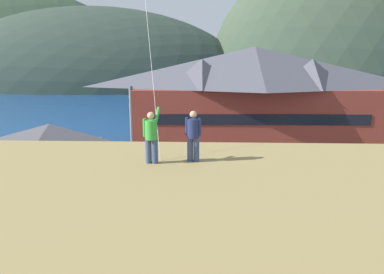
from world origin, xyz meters
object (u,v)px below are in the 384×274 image
(harbor_lodge, at_px, (254,93))
(parked_car_corner_spot, at_px, (329,203))
(storage_shed_waterside, at_px, (192,120))
(moored_boat_wharfside, at_px, (183,118))
(parked_car_mid_row_far, at_px, (202,174))
(parked_car_mid_row_near, at_px, (285,171))
(wharf_dock, at_px, (206,121))
(parked_car_back_row_left, at_px, (11,200))
(moored_boat_outer_mooring, at_px, (228,121))
(person_companion, at_px, (193,134))
(storage_shed_near_lot, at_px, (52,151))
(parking_light_pole, at_px, (131,122))
(person_kite_flyer, at_px, (151,135))

(harbor_lodge, relative_size, parked_car_corner_spot, 6.71)
(storage_shed_waterside, relative_size, moored_boat_wharfside, 0.69)
(moored_boat_wharfside, distance_m, parked_car_mid_row_far, 29.16)
(harbor_lodge, bearing_deg, parked_car_mid_row_near, -87.18)
(parked_car_mid_row_near, bearing_deg, wharf_dock, 102.85)
(parked_car_back_row_left, bearing_deg, moored_boat_outer_mooring, 64.32)
(wharf_dock, bearing_deg, person_companion, -90.59)
(storage_shed_waterside, distance_m, wharf_dock, 10.63)
(parked_car_mid_row_near, height_order, person_companion, person_companion)
(parked_car_mid_row_near, bearing_deg, moored_boat_outer_mooring, 96.37)
(storage_shed_near_lot, relative_size, storage_shed_waterside, 1.42)
(storage_shed_waterside, height_order, parked_car_mid_row_far, storage_shed_waterside)
(parked_car_back_row_left, bearing_deg, storage_shed_near_lot, 93.22)
(parked_car_mid_row_near, bearing_deg, storage_shed_near_lot, 178.60)
(parked_car_back_row_left, height_order, parking_light_pole, parking_light_pole)
(wharf_dock, bearing_deg, storage_shed_waterside, -99.41)
(person_kite_flyer, bearing_deg, parked_car_corner_spot, 43.37)
(parked_car_mid_row_near, relative_size, parked_car_mid_row_far, 0.99)
(parked_car_mid_row_near, xyz_separation_m, parked_car_corner_spot, (1.29, -6.17, 0.00))
(moored_boat_outer_mooring, distance_m, parked_car_back_row_left, 35.37)
(parking_light_pole, relative_size, person_companion, 4.17)
(parked_car_mid_row_far, bearing_deg, parked_car_corner_spot, -33.63)
(moored_boat_wharfside, relative_size, parked_car_back_row_left, 1.86)
(parked_car_mid_row_near, bearing_deg, parked_car_mid_row_far, -171.22)
(parked_car_corner_spot, xyz_separation_m, parked_car_mid_row_far, (-7.77, 5.17, 0.00))
(parked_car_mid_row_far, relative_size, person_kite_flyer, 2.34)
(moored_boat_outer_mooring, distance_m, parked_car_corner_spot, 31.87)
(moored_boat_wharfside, xyz_separation_m, parked_car_mid_row_near, (9.81, -27.96, 0.34))
(parked_car_mid_row_far, bearing_deg, storage_shed_waterside, 94.56)
(storage_shed_near_lot, relative_size, moored_boat_outer_mooring, 1.19)
(storage_shed_waterside, height_order, moored_boat_wharfside, storage_shed_waterside)
(moored_boat_outer_mooring, relative_size, parked_car_mid_row_near, 1.53)
(storage_shed_near_lot, xyz_separation_m, person_companion, (11.93, -15.12, 4.60))
(parked_car_back_row_left, bearing_deg, person_companion, -35.45)
(storage_shed_near_lot, xyz_separation_m, moored_boat_outer_mooring, (15.72, 24.97, -1.67))
(person_companion, bearing_deg, moored_boat_wharfside, 94.27)
(parked_car_mid_row_far, height_order, person_companion, person_companion)
(parking_light_pole, distance_m, person_companion, 19.26)
(storage_shed_near_lot, bearing_deg, storage_shed_waterside, 56.97)
(moored_boat_outer_mooring, height_order, parked_car_mid_row_far, moored_boat_outer_mooring)
(storage_shed_waterside, xyz_separation_m, person_kite_flyer, (-0.10, -31.79, 4.73))
(moored_boat_outer_mooring, bearing_deg, parked_car_corner_spot, -82.56)
(storage_shed_near_lot, bearing_deg, moored_boat_outer_mooring, 57.81)
(parked_car_mid_row_near, relative_size, parked_car_back_row_left, 1.00)
(parking_light_pole, bearing_deg, parked_car_corner_spot, -34.45)
(storage_shed_waterside, relative_size, moored_boat_outer_mooring, 0.83)
(harbor_lodge, height_order, parking_light_pole, harbor_lodge)
(wharf_dock, distance_m, parking_light_pole, 24.92)
(parked_car_mid_row_far, bearing_deg, harbor_lodge, 69.24)
(moored_boat_wharfside, height_order, person_kite_flyer, person_kite_flyer)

